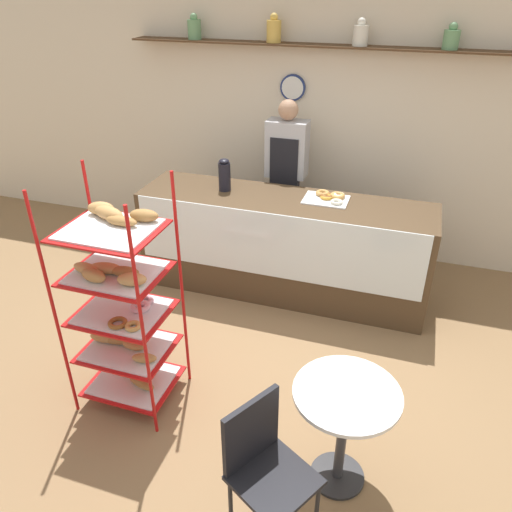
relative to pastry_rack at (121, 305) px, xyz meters
name	(u,v)px	position (x,y,z in m)	size (l,w,h in m)	color
ground_plane	(238,373)	(0.66, 0.43, -0.79)	(14.00, 14.00, 0.00)	olive
back_wall	(313,123)	(0.66, 2.75, 0.57)	(10.00, 0.30, 2.70)	beige
display_counter	(283,246)	(0.66, 1.69, -0.31)	(2.67, 0.68, 0.96)	#4C3823
pastry_rack	(121,305)	(0.00, 0.00, 0.00)	(0.65, 0.55, 1.68)	#B71414
person_worker	(286,177)	(0.51, 2.30, 0.13)	(0.40, 0.23, 1.69)	#282833
cafe_table	(344,416)	(1.55, -0.24, -0.26)	(0.61, 0.61, 0.71)	#262628
cafe_chair	(263,460)	(1.20, -0.68, -0.25)	(0.52, 0.52, 0.89)	black
coffee_carafe	(224,175)	(0.07, 1.72, 0.31)	(0.11, 0.11, 0.30)	black
donut_tray_counter	(330,197)	(1.04, 1.80, 0.18)	(0.39, 0.30, 0.05)	white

